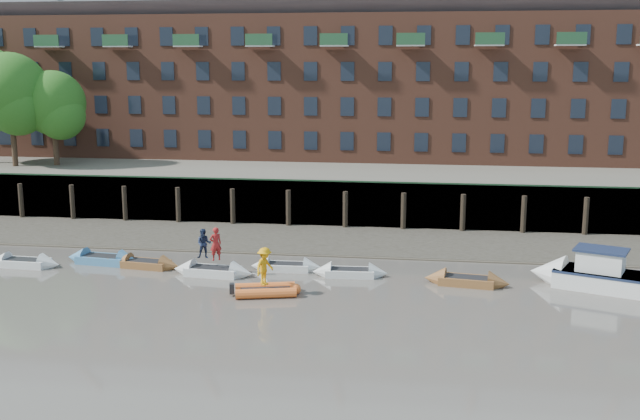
% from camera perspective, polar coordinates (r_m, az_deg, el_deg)
% --- Properties ---
extents(ground, '(220.00, 220.00, 0.00)m').
position_cam_1_polar(ground, '(31.69, -6.08, -9.81)').
color(ground, '#5C564F').
rests_on(ground, ground).
extents(foreshore, '(110.00, 8.00, 0.50)m').
position_cam_1_polar(foreshore, '(48.58, -0.90, -2.29)').
color(foreshore, '#3D382F').
rests_on(foreshore, ground).
extents(mud_band, '(110.00, 1.60, 0.10)m').
position_cam_1_polar(mud_band, '(45.32, -1.57, -3.28)').
color(mud_band, '#4C4336').
rests_on(mud_band, ground).
extents(river_wall, '(110.00, 1.23, 3.30)m').
position_cam_1_polar(river_wall, '(52.48, -0.15, 0.51)').
color(river_wall, '#2D2A26').
rests_on(river_wall, ground).
extents(bank_terrace, '(110.00, 28.00, 3.20)m').
position_cam_1_polar(bank_terrace, '(65.80, 1.56, 2.69)').
color(bank_terrace, '#5E594D').
rests_on(bank_terrace, ground).
extents(apartment_terrace, '(80.60, 15.56, 20.98)m').
position_cam_1_polar(apartment_terrace, '(66.08, 1.71, 12.49)').
color(apartment_terrace, brown).
rests_on(apartment_terrace, bank_terrace).
extents(tree_cluster, '(11.76, 7.74, 9.40)m').
position_cam_1_polar(tree_cluster, '(65.07, -22.65, 8.30)').
color(tree_cluster, '#3A281C').
rests_on(tree_cluster, bank_terrace).
extents(rowboat_0, '(4.30, 1.43, 1.23)m').
position_cam_1_polar(rowboat_0, '(45.45, -21.59, -3.76)').
color(rowboat_0, silver).
rests_on(rowboat_0, ground).
extents(rowboat_1, '(4.66, 1.84, 1.32)m').
position_cam_1_polar(rowboat_1, '(44.69, -16.19, -3.63)').
color(rowboat_1, teal).
rests_on(rowboat_1, ground).
extents(rowboat_2, '(4.20, 1.71, 1.18)m').
position_cam_1_polar(rowboat_2, '(43.20, -13.12, -4.02)').
color(rowboat_2, brown).
rests_on(rowboat_2, ground).
extents(rowboat_3, '(4.61, 1.72, 1.31)m').
position_cam_1_polar(rowboat_3, '(40.96, -8.18, -4.64)').
color(rowboat_3, silver).
rests_on(rowboat_3, ground).
extents(rowboat_4, '(4.01, 1.25, 1.16)m').
position_cam_1_polar(rowboat_4, '(41.55, -2.58, -4.34)').
color(rowboat_4, silver).
rests_on(rowboat_4, ground).
extents(rowboat_5, '(4.12, 1.38, 1.18)m').
position_cam_1_polar(rowboat_5, '(40.42, 2.29, -4.78)').
color(rowboat_5, silver).
rests_on(rowboat_5, ground).
extents(rowboat_6, '(4.50, 1.88, 1.27)m').
position_cam_1_polar(rowboat_6, '(39.58, 11.11, -5.31)').
color(rowboat_6, brown).
rests_on(rowboat_6, ground).
extents(rib_tender, '(3.35, 2.23, 0.56)m').
position_cam_1_polar(rib_tender, '(37.32, -3.96, -6.11)').
color(rib_tender, orange).
rests_on(rib_tender, ground).
extents(motor_launch, '(6.81, 4.37, 2.68)m').
position_cam_1_polar(motor_launch, '(40.74, 19.62, -4.62)').
color(motor_launch, silver).
rests_on(motor_launch, ground).
extents(person_rower_a, '(0.79, 0.74, 1.82)m').
position_cam_1_polar(person_rower_a, '(40.41, -7.96, -2.57)').
color(person_rower_a, maroon).
rests_on(person_rower_a, rowboat_3).
extents(person_rower_b, '(0.88, 0.74, 1.63)m').
position_cam_1_polar(person_rower_b, '(40.93, -8.84, -2.55)').
color(person_rower_b, '#19233F').
rests_on(person_rower_b, rowboat_3).
extents(person_rib_crew, '(1.14, 1.41, 1.90)m').
position_cam_1_polar(person_rib_crew, '(36.94, -4.24, -4.30)').
color(person_rib_crew, orange).
rests_on(person_rib_crew, rib_tender).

